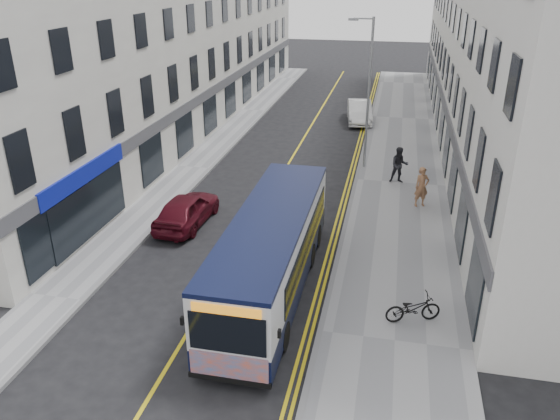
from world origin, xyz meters
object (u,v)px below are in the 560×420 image
at_px(streetlamp, 367,90).
at_px(city_bus, 271,251).
at_px(pedestrian_near, 422,187).
at_px(car_white, 359,112).
at_px(car_maroon, 187,209).
at_px(bicycle, 413,308).
at_px(pedestrian_far, 399,165).

distance_m(streetlamp, city_bus, 13.64).
bearing_deg(pedestrian_near, car_white, 82.00).
distance_m(streetlamp, car_maroon, 11.75).
bearing_deg(car_white, pedestrian_near, -82.50).
xyz_separation_m(bicycle, car_white, (-3.55, 23.92, 0.17)).
bearing_deg(car_maroon, car_white, -104.61).
distance_m(bicycle, pedestrian_near, 9.29).
xyz_separation_m(streetlamp, car_maroon, (-6.92, -8.75, -3.67)).
height_order(bicycle, car_maroon, car_maroon).
relative_size(streetlamp, pedestrian_far, 4.30).
bearing_deg(pedestrian_near, pedestrian_far, 87.05).
bearing_deg(city_bus, car_maroon, 137.15).
relative_size(city_bus, bicycle, 5.67).
xyz_separation_m(city_bus, bicycle, (4.74, -0.94, -1.00)).
relative_size(streetlamp, city_bus, 0.80).
xyz_separation_m(bicycle, pedestrian_near, (0.42, 9.26, 0.47)).
xyz_separation_m(pedestrian_near, car_maroon, (-9.92, -3.91, -0.35)).
xyz_separation_m(bicycle, pedestrian_far, (-0.62, 12.10, 0.47)).
bearing_deg(bicycle, pedestrian_near, -22.31).
bearing_deg(car_white, car_maroon, -115.44).
bearing_deg(city_bus, bicycle, -11.21).
bearing_deg(city_bus, pedestrian_near, 58.21).
bearing_deg(pedestrian_far, bicycle, -96.10).
distance_m(city_bus, pedestrian_far, 11.91).
bearing_deg(streetlamp, car_maroon, -128.34).
height_order(car_white, car_maroon, car_white).
distance_m(city_bus, car_maroon, 6.56).
height_order(streetlamp, pedestrian_far, streetlamp).
xyz_separation_m(pedestrian_near, car_white, (-3.97, 14.66, -0.30)).
xyz_separation_m(pedestrian_far, car_maroon, (-8.88, -6.74, -0.34)).
height_order(pedestrian_far, car_white, pedestrian_far).
height_order(pedestrian_far, car_maroon, pedestrian_far).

